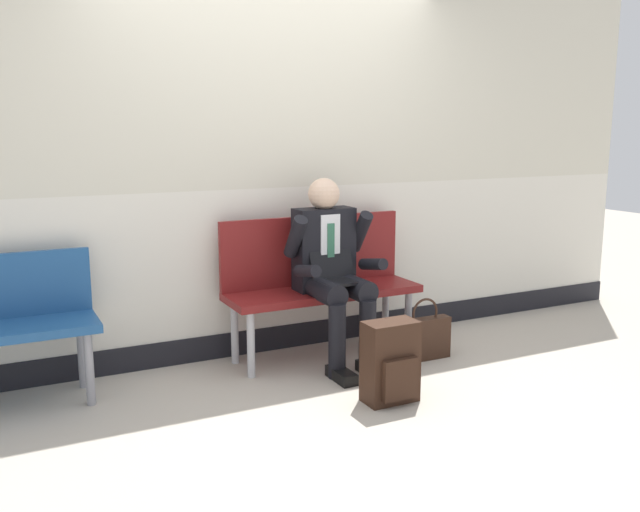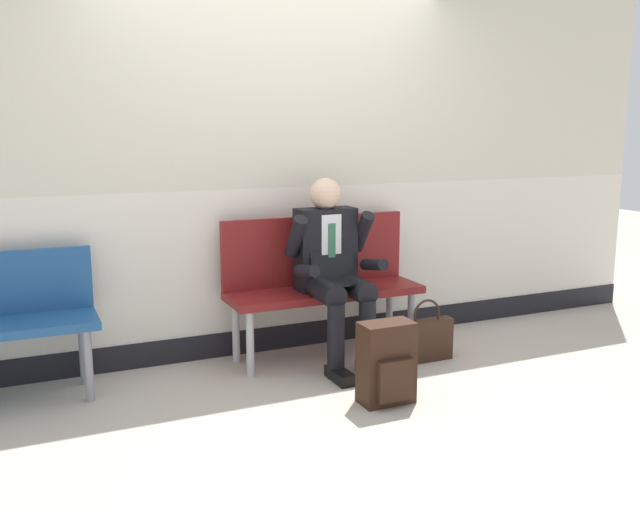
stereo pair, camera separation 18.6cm
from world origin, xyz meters
The scene contains 6 objects.
ground_plane centered at (0.00, 0.00, 0.00)m, with size 18.00×18.00×0.00m, color #B2A899.
station_wall centered at (0.00, 0.65, 1.30)m, with size 6.47×0.14×2.63m.
bench_with_person centered at (0.26, 0.37, 0.55)m, with size 1.34×0.42×0.95m.
person_seated centered at (0.26, 0.17, 0.65)m, with size 0.57×0.70×1.23m.
backpack centered at (0.24, -0.58, 0.23)m, with size 0.31×0.22×0.47m.
handbag centered at (0.84, -0.06, 0.15)m, with size 0.38×0.09×0.43m.
Camera 1 is at (-1.80, -3.75, 1.56)m, focal length 38.67 mm.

